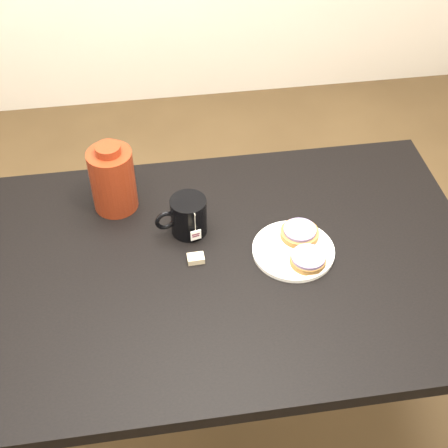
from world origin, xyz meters
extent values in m
plane|color=brown|center=(0.00, 0.00, 0.00)|extent=(4.00, 4.00, 0.00)
cube|color=black|center=(0.00, 0.00, 0.73)|extent=(1.40, 0.90, 0.04)
cylinder|color=black|center=(-0.64, 0.39, 0.35)|extent=(0.06, 0.06, 0.71)
cylinder|color=black|center=(0.64, 0.39, 0.35)|extent=(0.06, 0.06, 0.71)
cylinder|color=white|center=(0.20, 0.01, 0.76)|extent=(0.22, 0.22, 0.01)
torus|color=white|center=(0.20, 0.01, 0.76)|extent=(0.22, 0.22, 0.01)
cylinder|color=brown|center=(0.22, 0.05, 0.77)|extent=(0.11, 0.11, 0.02)
cylinder|color=slate|center=(0.22, 0.05, 0.78)|extent=(0.10, 0.10, 0.01)
cylinder|color=brown|center=(0.22, -0.05, 0.77)|extent=(0.12, 0.12, 0.02)
cylinder|color=slate|center=(0.22, -0.05, 0.78)|extent=(0.11, 0.11, 0.01)
cylinder|color=black|center=(-0.07, 0.13, 0.81)|extent=(0.12, 0.12, 0.11)
cylinder|color=black|center=(-0.07, 0.13, 0.85)|extent=(0.09, 0.09, 0.00)
torus|color=black|center=(-0.14, 0.12, 0.81)|extent=(0.06, 0.03, 0.06)
cylinder|color=beige|center=(-0.06, 0.08, 0.83)|extent=(0.00, 0.00, 0.06)
cube|color=white|center=(-0.06, 0.08, 0.78)|extent=(0.03, 0.01, 0.03)
cube|color=#C6B793|center=(-0.07, 0.01, 0.76)|extent=(0.05, 0.03, 0.02)
cylinder|color=#55160B|center=(-0.28, 0.27, 0.85)|extent=(0.16, 0.16, 0.19)
cylinder|color=#55160B|center=(-0.28, 0.27, 0.95)|extent=(0.07, 0.07, 0.02)
camera|label=1|loc=(-0.16, -1.12, 1.99)|focal=50.00mm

